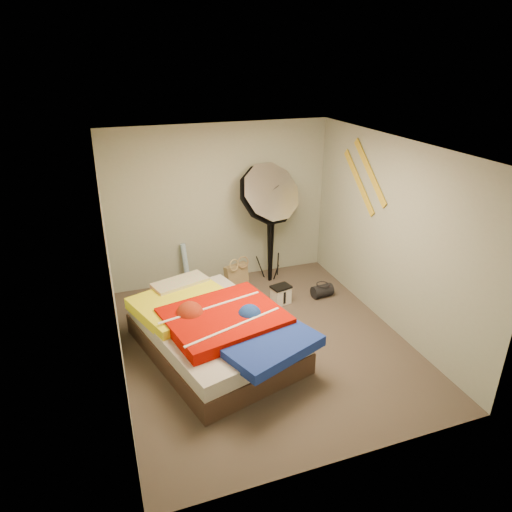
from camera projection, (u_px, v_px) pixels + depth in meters
name	position (u px, v px, depth m)	size (l,w,h in m)	color
floor	(264.00, 342.00, 5.90)	(4.00, 4.00, 0.00)	brown
ceiling	(266.00, 147.00, 4.88)	(4.00, 4.00, 0.00)	silver
wall_back	(220.00, 205.00, 7.11)	(3.50, 3.50, 0.00)	#9BA393
wall_front	(351.00, 348.00, 3.67)	(3.50, 3.50, 0.00)	#9BA393
wall_left	(111.00, 275.00, 4.86)	(4.00, 4.00, 0.00)	#9BA393
wall_right	(391.00, 236.00, 5.92)	(4.00, 4.00, 0.00)	#9BA393
tote_bag	(237.00, 276.00, 7.20)	(0.39, 0.12, 0.39)	#9B845D
wrapping_roll	(186.00, 266.00, 7.18)	(0.08, 0.08, 0.71)	#4A8AC4
camera_case	(281.00, 295.00, 6.76)	(0.26, 0.19, 0.26)	white
duffel_bag	(322.00, 291.00, 6.96)	(0.19, 0.19, 0.32)	black
wall_stripe_upper	(370.00, 172.00, 6.15)	(0.02, 1.10, 0.10)	gold
wall_stripe_lower	(359.00, 182.00, 6.44)	(0.02, 1.10, 0.10)	gold
bed	(215.00, 330.00, 5.59)	(2.05, 2.49, 0.62)	#462F25
photo_umbrella	(267.00, 195.00, 6.86)	(1.14, 0.82, 2.04)	black
camera_tripod	(270.00, 238.00, 7.20)	(0.08, 0.08, 1.30)	black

